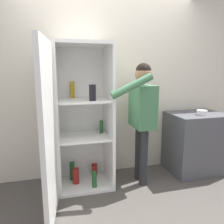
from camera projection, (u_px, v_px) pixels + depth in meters
name	position (u px, v px, depth m)	size (l,w,h in m)	color
ground_plane	(128.00, 208.00, 2.42)	(12.00, 12.00, 0.00)	#4C4742
wall_back	(107.00, 86.00, 3.10)	(7.00, 0.06, 2.55)	beige
refrigerator	(76.00, 121.00, 2.64)	(0.83, 1.25, 1.82)	white
person	(142.00, 109.00, 2.81)	(0.61, 0.56, 1.59)	#262628
counter	(196.00, 142.00, 3.25)	(0.80, 0.60, 0.88)	#4C4C51
bowl	(202.00, 113.00, 3.06)	(0.14, 0.14, 0.07)	white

